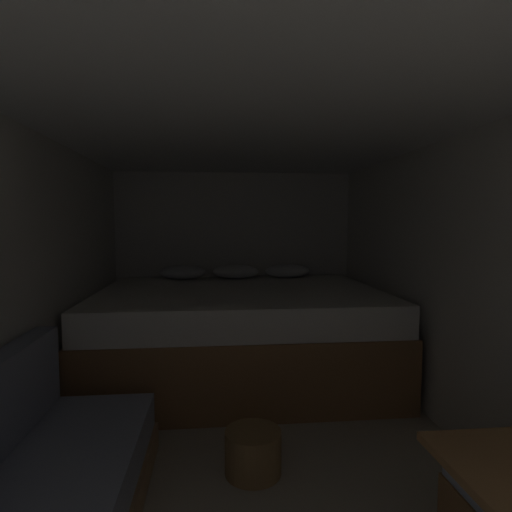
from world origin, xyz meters
The scene contains 7 objects.
ground_plane centered at (0.00, 1.70, 0.00)m, with size 6.76×6.76×0.00m, color #B2A893.
wall_back centered at (0.00, 4.11, 0.98)m, with size 2.71×0.05×1.96m, color silver.
wall_left centered at (-1.33, 1.70, 0.98)m, with size 0.05×4.76×1.96m, color silver.
wall_right centered at (1.33, 1.70, 0.98)m, with size 0.05×4.76×1.96m, color silver.
ceiling_slab centered at (0.00, 1.70, 1.99)m, with size 2.71×4.76×0.05m, color white.
bed centered at (0.00, 3.11, 0.41)m, with size 2.49×1.86×0.96m.
wicker_basket centered at (-0.02, 1.62, 0.12)m, with size 0.32×0.32×0.24m.
Camera 1 is at (-0.23, -0.61, 1.40)m, focal length 29.36 mm.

